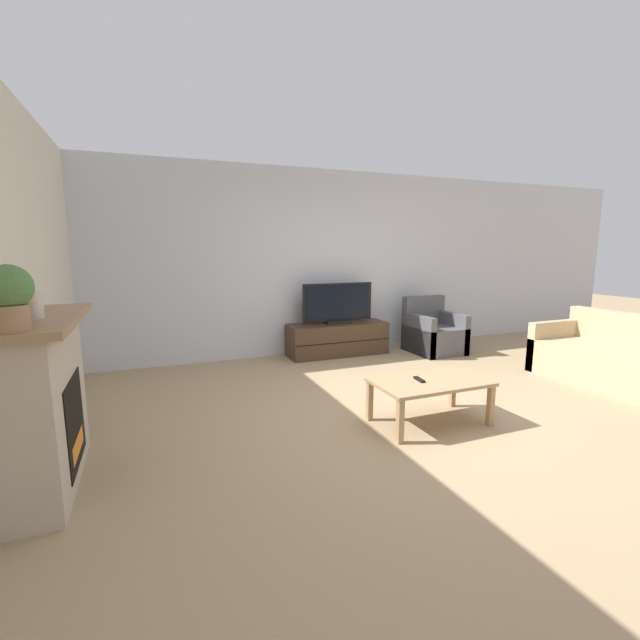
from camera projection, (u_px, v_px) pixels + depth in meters
ground_plane at (424, 413)px, 4.10m from camera, size 24.00×24.00×0.00m
wall_back at (318, 263)px, 6.37m from camera, size 12.00×0.06×2.70m
fireplace at (44, 401)px, 2.78m from camera, size 0.45×1.28×1.14m
mantel_vase_left at (19, 304)px, 2.32m from camera, size 0.08×0.08×0.27m
mantel_vase_centre_left at (32, 304)px, 2.59m from camera, size 0.11×0.11×0.20m
potted_plant at (9, 294)px, 2.17m from camera, size 0.23×0.23×0.35m
tv_stand at (337, 339)px, 6.34m from camera, size 1.49×0.49×0.47m
tv at (338, 305)px, 6.25m from camera, size 1.09×0.18×0.59m
armchair at (433, 334)px, 6.51m from camera, size 0.70×0.76×0.83m
coffee_table at (430, 386)px, 3.83m from camera, size 1.02×0.59×0.40m
remote at (419, 379)px, 3.81m from camera, size 0.06×0.15×0.02m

